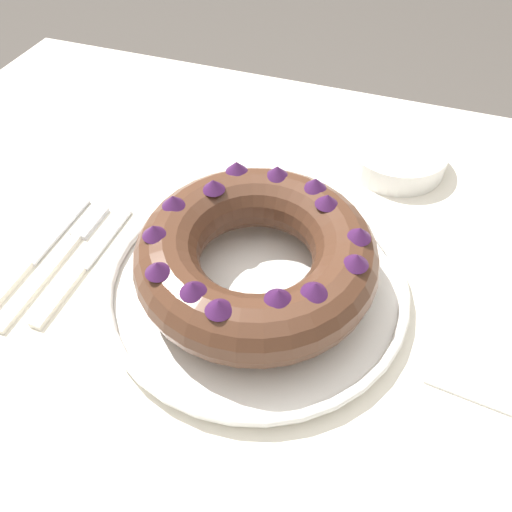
% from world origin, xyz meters
% --- Properties ---
extents(ground_plane, '(8.00, 8.00, 0.00)m').
position_xyz_m(ground_plane, '(0.00, 0.00, 0.00)').
color(ground_plane, '#4C4742').
extents(dining_table, '(1.29, 0.97, 0.74)m').
position_xyz_m(dining_table, '(0.00, 0.00, 0.65)').
color(dining_table, silver).
rests_on(dining_table, ground_plane).
extents(serving_dish, '(0.36, 0.36, 0.02)m').
position_xyz_m(serving_dish, '(-0.00, -0.01, 0.75)').
color(serving_dish, white).
rests_on(serving_dish, dining_table).
extents(bundt_cake, '(0.27, 0.27, 0.09)m').
position_xyz_m(bundt_cake, '(-0.00, -0.01, 0.80)').
color(bundt_cake, '#4C2D1E').
rests_on(bundt_cake, serving_dish).
extents(fork, '(0.02, 0.22, 0.01)m').
position_xyz_m(fork, '(-0.25, -0.03, 0.75)').
color(fork, white).
rests_on(fork, dining_table).
extents(serving_knife, '(0.02, 0.23, 0.01)m').
position_xyz_m(serving_knife, '(-0.28, -0.07, 0.75)').
color(serving_knife, white).
rests_on(serving_knife, dining_table).
extents(cake_knife, '(0.02, 0.21, 0.01)m').
position_xyz_m(cake_knife, '(-0.22, -0.05, 0.75)').
color(cake_knife, white).
rests_on(cake_knife, dining_table).
extents(side_bowl, '(0.15, 0.15, 0.04)m').
position_xyz_m(side_bowl, '(0.12, 0.29, 0.76)').
color(side_bowl, white).
rests_on(side_bowl, dining_table).
extents(napkin, '(0.14, 0.10, 0.00)m').
position_xyz_m(napkin, '(0.27, -0.03, 0.74)').
color(napkin, white).
rests_on(napkin, dining_table).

